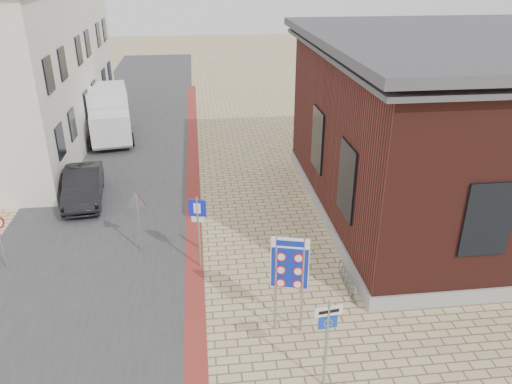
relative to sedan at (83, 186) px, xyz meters
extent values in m
plane|color=tan|center=(6.50, -9.50, -0.68)|extent=(120.00, 120.00, 0.00)
cube|color=#38383A|center=(1.00, 5.50, -0.67)|extent=(7.00, 60.00, 0.02)
cube|color=maroon|center=(4.50, 0.50, -0.66)|extent=(0.60, 40.00, 0.02)
cube|color=gray|center=(15.50, -2.50, -0.43)|extent=(12.15, 12.15, 0.50)
cube|color=#471C16|center=(15.50, -2.50, 2.82)|extent=(12.00, 12.00, 6.00)
cube|color=#454549|center=(15.50, -2.50, 5.97)|extent=(13.00, 13.00, 0.30)
cube|color=#454549|center=(15.50, -2.50, 5.57)|extent=(12.70, 12.70, 0.15)
cube|color=black|center=(9.48, -5.50, 2.12)|extent=(0.12, 1.60, 2.40)
cube|color=black|center=(9.48, -1.50, 2.12)|extent=(0.12, 1.60, 2.40)
cube|color=black|center=(12.50, -8.52, 2.12)|extent=(1.40, 0.12, 2.20)
cube|color=black|center=(-0.98, 1.30, 1.52)|extent=(0.10, 1.10, 1.40)
cube|color=black|center=(-0.98, 3.70, 1.52)|extent=(0.10, 1.10, 1.40)
cube|color=black|center=(-0.98, 1.30, 4.32)|extent=(0.10, 1.10, 1.40)
cube|color=black|center=(-0.98, 3.70, 4.32)|extent=(0.10, 1.10, 1.40)
cube|color=silver|center=(-4.50, 8.50, 3.72)|extent=(7.00, 6.00, 8.80)
cube|color=black|center=(-0.98, 7.30, 1.52)|extent=(0.10, 1.10, 1.40)
cube|color=black|center=(-0.98, 9.70, 1.52)|extent=(0.10, 1.10, 1.40)
cube|color=black|center=(-0.98, 7.30, 4.32)|extent=(0.10, 1.10, 1.40)
cube|color=black|center=(-0.98, 9.70, 4.32)|extent=(0.10, 1.10, 1.40)
cube|color=silver|center=(-4.50, 14.50, 3.32)|extent=(7.00, 6.00, 8.00)
cube|color=black|center=(-0.98, 13.30, 1.52)|extent=(0.10, 1.10, 1.40)
cube|color=black|center=(-0.98, 15.70, 1.52)|extent=(0.10, 1.10, 1.40)
cube|color=black|center=(-0.98, 13.30, 4.32)|extent=(0.10, 1.10, 1.40)
cube|color=black|center=(-0.98, 15.70, 4.32)|extent=(0.10, 1.10, 1.40)
torus|color=slate|center=(9.15, -7.90, -0.40)|extent=(0.04, 0.60, 0.60)
torus|color=slate|center=(9.15, -7.60, -0.40)|extent=(0.04, 0.60, 0.60)
torus|color=slate|center=(9.15, -7.30, -0.40)|extent=(0.04, 0.60, 0.60)
torus|color=slate|center=(9.15, -7.00, -0.40)|extent=(0.04, 0.60, 0.60)
torus|color=slate|center=(9.15, -6.70, -0.40)|extent=(0.04, 0.60, 0.60)
cube|color=slate|center=(9.15, -7.30, -0.66)|extent=(0.08, 1.60, 0.04)
imported|color=black|center=(0.00, 0.00, 0.00)|extent=(1.89, 4.24, 1.35)
cube|color=slate|center=(0.00, 7.92, -0.24)|extent=(2.86, 5.46, 0.24)
cube|color=white|center=(0.31, 6.12, 0.53)|extent=(2.26, 1.95, 1.54)
cube|color=black|center=(0.43, 5.41, 0.81)|extent=(1.81, 0.38, 0.77)
cube|color=white|center=(-0.14, 8.78, 1.01)|extent=(2.66, 3.77, 2.12)
cylinder|color=black|center=(-0.74, 6.24, -0.29)|extent=(0.37, 0.80, 0.77)
cylinder|color=black|center=(1.25, 6.58, -0.29)|extent=(0.37, 0.80, 0.77)
cylinder|color=black|center=(-1.25, 9.27, -0.29)|extent=(0.37, 0.80, 0.77)
cylinder|color=black|center=(0.74, 9.61, -0.29)|extent=(0.37, 0.80, 0.77)
cylinder|color=gray|center=(6.66, -8.91, 0.77)|extent=(0.07, 0.07, 2.89)
cylinder|color=gray|center=(7.34, -9.09, 0.77)|extent=(0.07, 0.07, 2.89)
cube|color=white|center=(7.00, -9.00, 1.47)|extent=(0.96, 0.30, 1.49)
cube|color=#0D23A3|center=(7.00, -9.00, 1.47)|extent=(0.93, 0.30, 1.45)
cube|color=white|center=(7.00, -9.00, 2.06)|extent=(0.93, 0.30, 0.28)
cylinder|color=gray|center=(7.50, -11.00, 0.54)|extent=(0.07, 0.07, 2.42)
cube|color=white|center=(7.50, -11.00, 1.48)|extent=(0.65, 0.12, 0.23)
cube|color=#0F38B7|center=(7.50, -11.00, 1.17)|extent=(0.44, 0.10, 0.30)
cylinder|color=gray|center=(4.70, -5.61, 0.58)|extent=(0.07, 0.07, 2.51)
cube|color=#101DC9|center=(4.70, -5.61, 1.49)|extent=(0.54, 0.18, 0.55)
cube|color=white|center=(4.70, -5.61, 1.08)|extent=(0.40, 0.14, 0.18)
cylinder|color=gray|center=(2.70, -4.35, 0.41)|extent=(0.07, 0.07, 2.16)
cylinder|color=gray|center=(-1.55, -5.00, 0.29)|extent=(0.07, 0.07, 1.94)
cylinder|color=#D9610B|center=(4.70, -4.50, -0.19)|extent=(0.10, 0.10, 0.97)
camera|label=1|loc=(4.86, -19.56, 8.48)|focal=35.00mm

